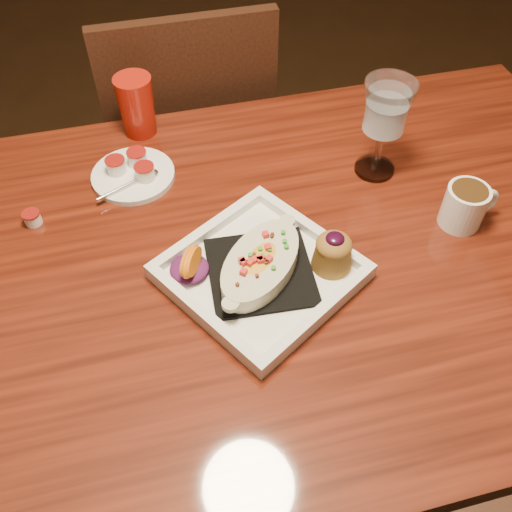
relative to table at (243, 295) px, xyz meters
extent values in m
plane|color=black|center=(0.00, 0.00, -0.65)|extent=(7.00, 7.00, 0.00)
cube|color=maroon|center=(0.00, 0.00, 0.08)|extent=(1.50, 0.90, 0.04)
cylinder|color=black|center=(0.67, 0.37, -0.30)|extent=(0.07, 0.07, 0.71)
cube|color=black|center=(0.00, 0.70, -0.20)|extent=(0.42, 0.42, 0.04)
cylinder|color=black|center=(0.17, 0.87, -0.43)|extent=(0.04, 0.04, 0.45)
cylinder|color=black|center=(-0.17, 0.87, -0.43)|extent=(0.04, 0.04, 0.45)
cylinder|color=black|center=(0.17, 0.53, -0.43)|extent=(0.04, 0.04, 0.45)
cylinder|color=black|center=(-0.17, 0.53, -0.43)|extent=(0.04, 0.04, 0.45)
cube|color=black|center=(0.00, 0.51, 0.05)|extent=(0.40, 0.03, 0.46)
cube|color=white|center=(0.02, -0.04, 0.10)|extent=(0.37, 0.37, 0.01)
cube|color=black|center=(0.02, -0.04, 0.11)|extent=(0.18, 0.18, 0.01)
ellipsoid|color=yellow|center=(0.02, -0.04, 0.13)|extent=(0.17, 0.18, 0.03)
ellipsoid|color=#59144F|center=(-0.09, -0.01, 0.12)|extent=(0.07, 0.07, 0.02)
cone|color=brown|center=(0.14, -0.05, 0.13)|extent=(0.07, 0.07, 0.05)
ellipsoid|color=brown|center=(0.14, -0.05, 0.16)|extent=(0.06, 0.06, 0.03)
ellipsoid|color=black|center=(0.14, -0.05, 0.17)|extent=(0.03, 0.03, 0.01)
cylinder|color=white|center=(0.40, 0.00, 0.14)|extent=(0.08, 0.08, 0.08)
cylinder|color=#36210E|center=(0.40, 0.00, 0.17)|extent=(0.06, 0.06, 0.02)
torus|color=white|center=(0.44, 0.00, 0.14)|extent=(0.06, 0.02, 0.06)
cylinder|color=silver|center=(0.31, 0.17, 0.10)|extent=(0.08, 0.08, 0.01)
cylinder|color=silver|center=(0.31, 0.17, 0.15)|extent=(0.01, 0.01, 0.09)
cone|color=silver|center=(0.31, 0.17, 0.24)|extent=(0.09, 0.09, 0.10)
cylinder|color=white|center=(-0.16, 0.26, 0.10)|extent=(0.16, 0.16, 0.01)
cylinder|color=white|center=(-0.18, 0.27, 0.12)|extent=(0.04, 0.04, 0.03)
cylinder|color=#A21914|center=(-0.18, 0.27, 0.14)|extent=(0.04, 0.04, 0.00)
cylinder|color=white|center=(-0.14, 0.28, 0.12)|extent=(0.04, 0.04, 0.03)
cylinder|color=#A21914|center=(-0.14, 0.28, 0.14)|extent=(0.04, 0.04, 0.00)
cylinder|color=white|center=(-0.13, 0.24, 0.12)|extent=(0.04, 0.04, 0.03)
cylinder|color=#A21914|center=(-0.13, 0.24, 0.14)|extent=(0.04, 0.04, 0.00)
cylinder|color=white|center=(-0.34, 0.18, 0.11)|extent=(0.03, 0.03, 0.02)
cylinder|color=#A21914|center=(-0.34, 0.18, 0.12)|extent=(0.03, 0.03, 0.00)
cone|color=#B31A0C|center=(-0.12, 0.40, 0.16)|extent=(0.08, 0.08, 0.13)
camera|label=1|loc=(-0.13, -0.61, 0.85)|focal=40.00mm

